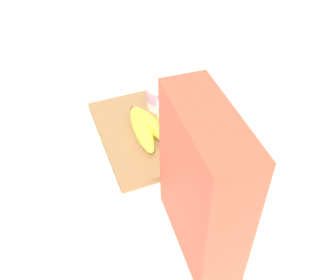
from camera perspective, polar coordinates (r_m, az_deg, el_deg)
ground_plane at (r=0.88m, az=-2.46°, el=0.97°), size 2.40×2.40×0.00m
cutting_board at (r=0.88m, az=-2.48°, el=1.42°), size 0.30×0.24×0.02m
cereal_box at (r=0.59m, az=5.34°, el=-6.99°), size 0.21×0.09×0.28m
yogurt_cup_front at (r=0.91m, az=-1.30°, el=7.40°), size 0.07×0.07×0.08m
yogurt_cup_back at (r=0.83m, az=0.75°, el=3.21°), size 0.07×0.07×0.09m
banana_bunch at (r=0.84m, az=-3.04°, el=1.86°), size 0.18×0.09×0.04m
spoon at (r=1.08m, az=-7.64°, el=9.90°), size 0.12×0.08×0.01m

